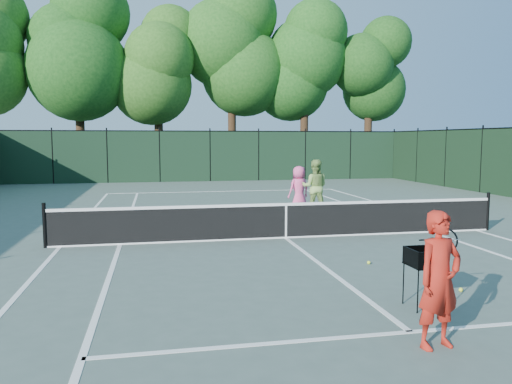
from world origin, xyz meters
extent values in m
plane|color=#4A5A51|center=(0.00, 0.00, 0.00)|extent=(90.00, 90.00, 0.00)
cube|color=white|center=(-5.49, 0.00, 0.00)|extent=(0.10, 23.77, 0.01)
cube|color=white|center=(5.49, 0.00, 0.00)|extent=(0.10, 23.77, 0.01)
cube|color=white|center=(-4.12, 0.00, 0.00)|extent=(0.10, 23.77, 0.01)
cube|color=white|center=(4.12, 0.00, 0.00)|extent=(0.10, 23.77, 0.01)
cube|color=white|center=(0.00, 11.88, 0.00)|extent=(10.97, 0.10, 0.01)
cube|color=white|center=(0.00, -6.40, 0.00)|extent=(8.23, 0.10, 0.01)
cube|color=white|center=(0.00, 6.40, 0.00)|extent=(8.23, 0.10, 0.01)
cube|color=white|center=(0.00, 0.00, 0.00)|extent=(0.10, 12.80, 0.01)
cube|color=black|center=(0.00, 0.00, 0.46)|extent=(11.60, 0.03, 0.85)
cube|color=white|center=(0.00, 0.00, 0.88)|extent=(11.60, 0.05, 0.07)
cube|color=white|center=(0.00, 0.00, 0.02)|extent=(11.60, 0.05, 0.04)
cube|color=white|center=(0.00, 0.00, 0.46)|extent=(0.05, 0.04, 0.91)
cylinder|color=black|center=(-5.80, 0.00, 0.53)|extent=(0.09, 0.09, 1.06)
cylinder|color=black|center=(5.80, 0.00, 0.53)|extent=(0.09, 0.09, 1.06)
cube|color=black|center=(0.00, 18.00, 1.50)|extent=(24.00, 0.05, 3.00)
cylinder|color=black|center=(-8.00, 22.00, 2.40)|extent=(0.56, 0.56, 4.80)
ellipsoid|color=#144213|center=(-8.00, 22.00, 8.71)|extent=(6.80, 6.80, 10.54)
cylinder|color=black|center=(-3.00, 21.80, 2.15)|extent=(0.56, 0.56, 4.30)
ellipsoid|color=#204E16|center=(-3.00, 21.80, 7.75)|extent=(6.00, 6.00, 9.30)
cylinder|color=black|center=(2.00, 22.30, 2.50)|extent=(0.56, 0.56, 5.00)
ellipsoid|color=#194A15|center=(2.00, 22.30, 9.03)|extent=(7.00, 7.00, 10.85)
cylinder|color=black|center=(7.00, 21.60, 2.30)|extent=(0.56, 0.56, 4.60)
ellipsoid|color=#154814|center=(7.00, 21.60, 8.16)|extent=(6.20, 6.20, 9.61)
cylinder|color=black|center=(12.00, 22.10, 2.20)|extent=(0.56, 0.56, 4.40)
ellipsoid|color=#133F12|center=(12.00, 22.10, 7.74)|extent=(5.80, 5.80, 8.99)
imported|color=#AD1F13|center=(0.08, -6.89, 0.84)|extent=(0.68, 0.52, 1.67)
cylinder|color=black|center=(0.45, -6.46, 0.95)|extent=(0.03, 0.03, 0.30)
torus|color=black|center=(0.45, -6.46, 1.22)|extent=(0.30, 0.10, 0.30)
imported|color=#EA5290|center=(1.61, 4.35, 0.81)|extent=(0.91, 0.73, 1.61)
imported|color=#8BB058|center=(2.05, 3.94, 0.92)|extent=(1.08, 0.96, 1.85)
cylinder|color=black|center=(0.46, -5.76, 0.32)|extent=(0.02, 0.02, 0.64)
cylinder|color=black|center=(0.89, -5.76, 0.32)|extent=(0.02, 0.02, 0.64)
cylinder|color=black|center=(0.46, -5.32, 0.32)|extent=(0.02, 0.02, 0.64)
cylinder|color=black|center=(0.89, -5.32, 0.32)|extent=(0.02, 0.02, 0.64)
cube|color=black|center=(0.68, -5.54, 0.77)|extent=(0.49, 0.49, 0.27)
sphere|color=#CBDF2D|center=(0.68, -5.54, 0.69)|extent=(0.07, 0.07, 0.07)
sphere|color=#CBDF2D|center=(0.68, -5.54, 0.69)|extent=(0.07, 0.07, 0.07)
sphere|color=#CBDF2D|center=(0.68, -5.54, 0.69)|extent=(0.07, 0.07, 0.07)
sphere|color=#CBDF2D|center=(0.68, -5.54, 0.69)|extent=(0.07, 0.07, 0.07)
sphere|color=#CBDF2D|center=(0.68, -5.54, 0.69)|extent=(0.07, 0.07, 0.07)
sphere|color=#CBDF2D|center=(0.68, -5.54, 0.69)|extent=(0.07, 0.07, 0.07)
sphere|color=#CBDF2D|center=(0.68, -5.54, 0.69)|extent=(0.07, 0.07, 0.07)
sphere|color=#CBDF2D|center=(0.68, -5.54, 0.69)|extent=(0.07, 0.07, 0.07)
sphere|color=#CBDF2D|center=(0.68, -5.54, 0.69)|extent=(0.07, 0.07, 0.07)
sphere|color=#CBDF2D|center=(0.68, -5.54, 0.69)|extent=(0.07, 0.07, 0.07)
sphere|color=#CBDF2D|center=(0.68, -5.54, 0.69)|extent=(0.07, 0.07, 0.07)
sphere|color=#CBDF2D|center=(0.68, -5.54, 0.69)|extent=(0.07, 0.07, 0.07)
sphere|color=#CBDF2D|center=(0.68, -5.54, 0.69)|extent=(0.07, 0.07, 0.07)
sphere|color=#CBDF2D|center=(0.68, -5.54, 0.69)|extent=(0.07, 0.07, 0.07)
sphere|color=#CBDF2D|center=(0.68, -5.54, 0.69)|extent=(0.07, 0.07, 0.07)
sphere|color=#CBDF2D|center=(0.68, -5.54, 0.69)|extent=(0.07, 0.07, 0.07)
sphere|color=#EBF632|center=(1.70, -4.96, 0.03)|extent=(0.07, 0.07, 0.07)
sphere|color=#D4EC30|center=(0.97, -2.93, 0.03)|extent=(0.07, 0.07, 0.07)
camera|label=1|loc=(-3.23, -12.19, 2.51)|focal=35.00mm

